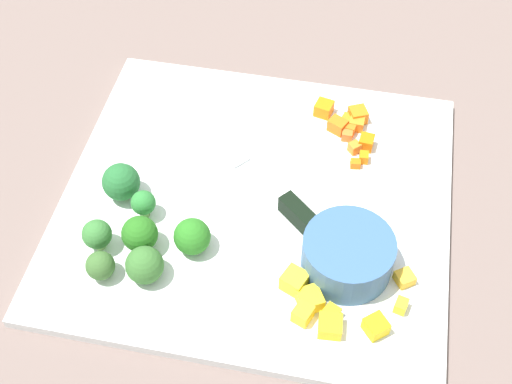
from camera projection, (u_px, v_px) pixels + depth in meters
ground_plane at (256, 205)px, 0.74m from camera, size 4.00×4.00×0.00m
cutting_board at (256, 201)px, 0.74m from camera, size 0.41×0.38×0.01m
prep_bowl at (348, 255)px, 0.66m from camera, size 0.09×0.09×0.04m
chef_knife at (267, 185)px, 0.73m from camera, size 0.22×0.20×0.02m
carrot_dice_0 at (347, 119)px, 0.80m from camera, size 0.02×0.02×0.01m
carrot_dice_1 at (324, 109)px, 0.80m from camera, size 0.02×0.02×0.02m
carrot_dice_2 at (357, 124)px, 0.79m from camera, size 0.02×0.02×0.01m
carrot_dice_3 at (349, 129)px, 0.79m from camera, size 0.02×0.02×0.01m
carrot_dice_4 at (354, 148)px, 0.77m from camera, size 0.02×0.02×0.01m
carrot_dice_5 at (358, 115)px, 0.80m from camera, size 0.03×0.03×0.02m
carrot_dice_6 at (364, 157)px, 0.76m from camera, size 0.01×0.01×0.01m
carrot_dice_7 at (366, 142)px, 0.77m from camera, size 0.02×0.02×0.02m
carrot_dice_8 at (355, 164)px, 0.76m from camera, size 0.01×0.01×0.01m
carrot_dice_9 at (347, 136)px, 0.78m from camera, size 0.01×0.01×0.01m
carrot_dice_10 at (338, 126)px, 0.79m from camera, size 0.02×0.02×0.02m
pepper_dice_0 at (303, 314)px, 0.64m from camera, size 0.02×0.02×0.02m
pepper_dice_1 at (295, 281)px, 0.66m from camera, size 0.03×0.03×0.02m
pepper_dice_2 at (401, 306)px, 0.64m from camera, size 0.01×0.02×0.01m
pepper_dice_3 at (376, 326)px, 0.63m from camera, size 0.03×0.03×0.02m
pepper_dice_4 at (310, 300)px, 0.65m from camera, size 0.03×0.03×0.02m
pepper_dice_5 at (331, 314)px, 0.64m from camera, size 0.02×0.02×0.01m
pepper_dice_6 at (330, 326)px, 0.63m from camera, size 0.02×0.02×0.02m
pepper_dice_7 at (405, 278)px, 0.66m from camera, size 0.02×0.02×0.01m
broccoli_floret_0 at (100, 266)px, 0.66m from camera, size 0.03×0.03×0.03m
broccoli_floret_1 at (97, 235)px, 0.68m from camera, size 0.03×0.03×0.04m
broccoli_floret_2 at (192, 237)px, 0.68m from camera, size 0.04×0.04×0.04m
broccoli_floret_3 at (145, 265)px, 0.66m from camera, size 0.04×0.04×0.04m
broccoli_floret_4 at (143, 203)px, 0.70m from camera, size 0.03×0.03×0.03m
broccoli_floret_5 at (140, 234)px, 0.68m from camera, size 0.04×0.04×0.04m
broccoli_floret_6 at (121, 182)px, 0.72m from camera, size 0.04×0.04×0.04m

